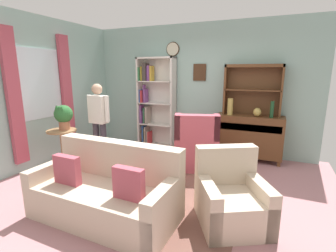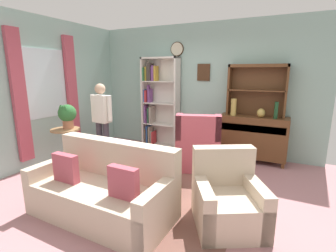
{
  "view_description": "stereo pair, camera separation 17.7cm",
  "coord_description": "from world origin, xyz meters",
  "px_view_note": "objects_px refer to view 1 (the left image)",
  "views": [
    {
      "loc": [
        1.59,
        -3.23,
        1.79
      ],
      "look_at": [
        0.1,
        0.2,
        0.95
      ],
      "focal_mm": 26.28,
      "sensor_mm": 36.0,
      "label": 1
    },
    {
      "loc": [
        1.75,
        -3.16,
        1.79
      ],
      "look_at": [
        0.1,
        0.2,
        0.95
      ],
      "focal_mm": 26.28,
      "sensor_mm": 36.0,
      "label": 2
    }
  ],
  "objects_px": {
    "bottle_wine": "(272,109)",
    "armchair_floral": "(231,200)",
    "sideboard_hutch": "(253,83)",
    "person_reading": "(99,118)",
    "potted_plant_small": "(90,159)",
    "wingback_chair": "(196,148)",
    "coffee_table": "(152,165)",
    "potted_plant_large": "(63,115)",
    "bookshelf": "(153,103)",
    "plant_stand": "(63,145)",
    "vase_round": "(257,112)",
    "couch_floral": "(107,192)",
    "vase_tall": "(230,107)",
    "book_stack": "(145,158)",
    "sideboard": "(249,135)"
  },
  "relations": [
    {
      "from": "plant_stand",
      "to": "person_reading",
      "type": "bearing_deg",
      "value": 47.19
    },
    {
      "from": "sideboard",
      "to": "couch_floral",
      "type": "distance_m",
      "value": 3.16
    },
    {
      "from": "potted_plant_small",
      "to": "book_stack",
      "type": "bearing_deg",
      "value": -9.97
    },
    {
      "from": "wingback_chair",
      "to": "coffee_table",
      "type": "height_order",
      "value": "wingback_chair"
    },
    {
      "from": "bottle_wine",
      "to": "potted_plant_large",
      "type": "distance_m",
      "value": 3.87
    },
    {
      "from": "armchair_floral",
      "to": "bookshelf",
      "type": "bearing_deg",
      "value": 132.82
    },
    {
      "from": "book_stack",
      "to": "vase_tall",
      "type": "bearing_deg",
      "value": 60.79
    },
    {
      "from": "potted_plant_large",
      "to": "vase_round",
      "type": "bearing_deg",
      "value": 28.93
    },
    {
      "from": "potted_plant_small",
      "to": "coffee_table",
      "type": "height_order",
      "value": "coffee_table"
    },
    {
      "from": "couch_floral",
      "to": "wingback_chair",
      "type": "xyz_separation_m",
      "value": [
        0.56,
        1.96,
        0.07
      ]
    },
    {
      "from": "sideboard_hutch",
      "to": "wingback_chair",
      "type": "relative_size",
      "value": 1.05
    },
    {
      "from": "book_stack",
      "to": "potted_plant_small",
      "type": "bearing_deg",
      "value": 170.03
    },
    {
      "from": "sideboard",
      "to": "armchair_floral",
      "type": "height_order",
      "value": "sideboard"
    },
    {
      "from": "couch_floral",
      "to": "sideboard",
      "type": "bearing_deg",
      "value": 63.65
    },
    {
      "from": "vase_tall",
      "to": "armchair_floral",
      "type": "height_order",
      "value": "vase_tall"
    },
    {
      "from": "vase_tall",
      "to": "book_stack",
      "type": "bearing_deg",
      "value": -119.21
    },
    {
      "from": "sideboard_hutch",
      "to": "person_reading",
      "type": "relative_size",
      "value": 0.71
    },
    {
      "from": "armchair_floral",
      "to": "book_stack",
      "type": "bearing_deg",
      "value": 161.44
    },
    {
      "from": "sideboard_hutch",
      "to": "bottle_wine",
      "type": "xyz_separation_m",
      "value": [
        0.39,
        -0.2,
        -0.48
      ]
    },
    {
      "from": "sideboard",
      "to": "potted_plant_small",
      "type": "relative_size",
      "value": 4.96
    },
    {
      "from": "bookshelf",
      "to": "wingback_chair",
      "type": "height_order",
      "value": "bookshelf"
    },
    {
      "from": "couch_floral",
      "to": "armchair_floral",
      "type": "xyz_separation_m",
      "value": [
        1.44,
        0.48,
        -0.02
      ]
    },
    {
      "from": "plant_stand",
      "to": "sideboard_hutch",
      "type": "bearing_deg",
      "value": 32.82
    },
    {
      "from": "plant_stand",
      "to": "book_stack",
      "type": "height_order",
      "value": "plant_stand"
    },
    {
      "from": "bottle_wine",
      "to": "armchair_floral",
      "type": "height_order",
      "value": "bottle_wine"
    },
    {
      "from": "armchair_floral",
      "to": "book_stack",
      "type": "relative_size",
      "value": 5.87
    },
    {
      "from": "sideboard",
      "to": "vase_tall",
      "type": "relative_size",
      "value": 3.88
    },
    {
      "from": "potted_plant_large",
      "to": "wingback_chair",
      "type": "bearing_deg",
      "value": 23.54
    },
    {
      "from": "sideboard_hutch",
      "to": "plant_stand",
      "type": "distance_m",
      "value": 3.84
    },
    {
      "from": "vase_round",
      "to": "coffee_table",
      "type": "distance_m",
      "value": 2.38
    },
    {
      "from": "coffee_table",
      "to": "armchair_floral",
      "type": "bearing_deg",
      "value": -19.32
    },
    {
      "from": "couch_floral",
      "to": "person_reading",
      "type": "bearing_deg",
      "value": 130.73
    },
    {
      "from": "sideboard_hutch",
      "to": "couch_floral",
      "type": "distance_m",
      "value": 3.48
    },
    {
      "from": "bookshelf",
      "to": "potted_plant_large",
      "type": "relative_size",
      "value": 4.67
    },
    {
      "from": "armchair_floral",
      "to": "book_stack",
      "type": "xyz_separation_m",
      "value": [
        -1.43,
        0.48,
        0.15
      ]
    },
    {
      "from": "vase_round",
      "to": "potted_plant_small",
      "type": "xyz_separation_m",
      "value": [
        -2.84,
        -1.57,
        -0.85
      ]
    },
    {
      "from": "bookshelf",
      "to": "bottle_wine",
      "type": "bearing_deg",
      "value": -3.84
    },
    {
      "from": "sideboard_hutch",
      "to": "potted_plant_large",
      "type": "bearing_deg",
      "value": -147.65
    },
    {
      "from": "sideboard",
      "to": "plant_stand",
      "type": "distance_m",
      "value": 3.62
    },
    {
      "from": "sideboard_hutch",
      "to": "wingback_chair",
      "type": "distance_m",
      "value": 1.74
    },
    {
      "from": "armchair_floral",
      "to": "potted_plant_small",
      "type": "xyz_separation_m",
      "value": [
        -2.75,
        0.71,
        -0.14
      ]
    },
    {
      "from": "sideboard_hutch",
      "to": "vase_round",
      "type": "bearing_deg",
      "value": -53.52
    },
    {
      "from": "sideboard",
      "to": "wingback_chair",
      "type": "distance_m",
      "value": 1.21
    },
    {
      "from": "sideboard",
      "to": "person_reading",
      "type": "bearing_deg",
      "value": -152.15
    },
    {
      "from": "bottle_wine",
      "to": "coffee_table",
      "type": "height_order",
      "value": "bottle_wine"
    },
    {
      "from": "sideboard",
      "to": "potted_plant_large",
      "type": "distance_m",
      "value": 3.61
    },
    {
      "from": "armchair_floral",
      "to": "plant_stand",
      "type": "height_order",
      "value": "armchair_floral"
    },
    {
      "from": "sideboard_hutch",
      "to": "coffee_table",
      "type": "bearing_deg",
      "value": -122.06
    },
    {
      "from": "couch_floral",
      "to": "plant_stand",
      "type": "bearing_deg",
      "value": 150.88
    },
    {
      "from": "vase_tall",
      "to": "vase_round",
      "type": "distance_m",
      "value": 0.53
    }
  ]
}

